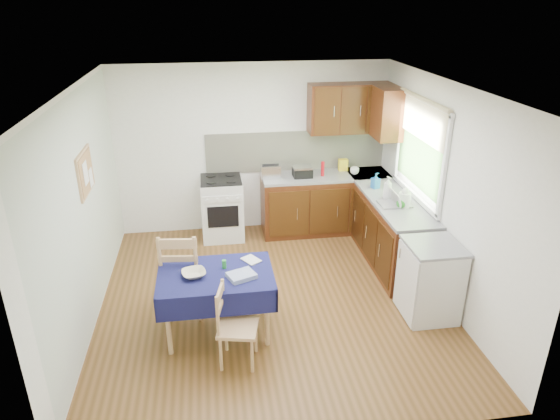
{
  "coord_description": "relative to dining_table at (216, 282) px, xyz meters",
  "views": [
    {
      "loc": [
        -0.65,
        -5.01,
        3.36
      ],
      "look_at": [
        0.11,
        0.12,
        1.11
      ],
      "focal_mm": 32.0,
      "sensor_mm": 36.0,
      "label": 1
    }
  ],
  "objects": [
    {
      "name": "floor",
      "position": [
        0.65,
        0.52,
        -0.61
      ],
      "size": [
        4.2,
        4.2,
        0.0
      ],
      "primitive_type": "plane",
      "color": "#533616",
      "rests_on": "ground"
    },
    {
      "name": "ceiling",
      "position": [
        0.65,
        0.52,
        1.89
      ],
      "size": [
        4.0,
        4.2,
        0.02
      ],
      "primitive_type": "cube",
      "color": "white",
      "rests_on": "wall_back"
    },
    {
      "name": "wall_back",
      "position": [
        0.65,
        2.62,
        0.64
      ],
      "size": [
        4.0,
        0.02,
        2.5
      ],
      "primitive_type": "cube",
      "color": "silver",
      "rests_on": "ground"
    },
    {
      "name": "wall_front",
      "position": [
        0.65,
        -1.58,
        0.64
      ],
      "size": [
        4.0,
        0.02,
        2.5
      ],
      "primitive_type": "cube",
      "color": "silver",
      "rests_on": "ground"
    },
    {
      "name": "wall_left",
      "position": [
        -1.35,
        0.52,
        0.64
      ],
      "size": [
        0.02,
        4.2,
        2.5
      ],
      "primitive_type": "cube",
      "color": "silver",
      "rests_on": "ground"
    },
    {
      "name": "wall_right",
      "position": [
        2.65,
        0.52,
        0.64
      ],
      "size": [
        0.02,
        4.2,
        2.5
      ],
      "primitive_type": "cube",
      "color": "silver",
      "rests_on": "ground"
    },
    {
      "name": "base_cabinets",
      "position": [
        2.01,
        1.78,
        -0.18
      ],
      "size": [
        1.9,
        2.3,
        0.86
      ],
      "color": "black",
      "rests_on": "ground"
    },
    {
      "name": "worktop_back",
      "position": [
        1.7,
        2.32,
        0.27
      ],
      "size": [
        1.9,
        0.6,
        0.04
      ],
      "primitive_type": "cube",
      "color": "gray",
      "rests_on": "base_cabinets"
    },
    {
      "name": "worktop_right",
      "position": [
        2.35,
        1.17,
        0.27
      ],
      "size": [
        0.6,
        1.7,
        0.04
      ],
      "primitive_type": "cube",
      "color": "gray",
      "rests_on": "base_cabinets"
    },
    {
      "name": "worktop_corner",
      "position": [
        2.35,
        2.32,
        0.27
      ],
      "size": [
        0.6,
        0.6,
        0.04
      ],
      "primitive_type": "cube",
      "color": "gray",
      "rests_on": "base_cabinets"
    },
    {
      "name": "splashback",
      "position": [
        1.3,
        2.61,
        0.59
      ],
      "size": [
        2.7,
        0.02,
        0.6
      ],
      "primitive_type": "cube",
      "color": "beige",
      "rests_on": "wall_back"
    },
    {
      "name": "upper_cabinets",
      "position": [
        2.18,
        2.32,
        1.24
      ],
      "size": [
        1.2,
        0.85,
        0.7
      ],
      "color": "black",
      "rests_on": "wall_back"
    },
    {
      "name": "stove",
      "position": [
        0.15,
        2.32,
        -0.15
      ],
      "size": [
        0.6,
        0.61,
        0.92
      ],
      "color": "silver",
      "rests_on": "ground"
    },
    {
      "name": "window",
      "position": [
        2.63,
        1.22,
        1.04
      ],
      "size": [
        0.04,
        1.48,
        1.26
      ],
      "color": "#2C4E20",
      "rests_on": "wall_right"
    },
    {
      "name": "fridge",
      "position": [
        2.35,
        -0.03,
        -0.17
      ],
      "size": [
        0.58,
        0.6,
        0.89
      ],
      "color": "silver",
      "rests_on": "ground"
    },
    {
      "name": "corkboard",
      "position": [
        -1.32,
        0.82,
        0.99
      ],
      "size": [
        0.04,
        0.62,
        0.47
      ],
      "color": "tan",
      "rests_on": "wall_left"
    },
    {
      "name": "dining_table",
      "position": [
        0.0,
        0.0,
        0.0
      ],
      "size": [
        1.19,
        0.8,
        0.72
      ],
      "rotation": [
        0.0,
        0.0,
        -0.26
      ],
      "color": "#0E0E39",
      "rests_on": "ground"
    },
    {
      "name": "chair_far",
      "position": [
        -0.37,
        0.38,
        -0.06
      ],
      "size": [
        0.51,
        0.51,
        1.04
      ],
      "rotation": [
        0.0,
        0.0,
        3.03
      ],
      "color": "tan",
      "rests_on": "ground"
    },
    {
      "name": "chair_near",
      "position": [
        0.14,
        -0.5,
        -0.17
      ],
      "size": [
        0.44,
        0.44,
        0.84
      ],
      "rotation": [
        0.0,
        0.0,
        1.35
      ],
      "color": "tan",
      "rests_on": "ground"
    },
    {
      "name": "toaster",
      "position": [
        0.87,
        2.29,
        0.39
      ],
      "size": [
        0.28,
        0.17,
        0.22
      ],
      "rotation": [
        0.0,
        0.0,
        0.14
      ],
      "color": "silver",
      "rests_on": "worktop_back"
    },
    {
      "name": "sandwich_press",
      "position": [
        1.34,
        2.29,
        0.37
      ],
      "size": [
        0.27,
        0.24,
        0.16
      ],
      "rotation": [
        0.0,
        0.0,
        -0.24
      ],
      "color": "black",
      "rests_on": "worktop_back"
    },
    {
      "name": "sauce_bottle",
      "position": [
        1.64,
        2.27,
        0.4
      ],
      "size": [
        0.05,
        0.05,
        0.22
      ],
      "primitive_type": "cylinder",
      "color": "red",
      "rests_on": "worktop_back"
    },
    {
      "name": "yellow_packet",
      "position": [
        2.0,
        2.47,
        0.38
      ],
      "size": [
        0.16,
        0.13,
        0.18
      ],
      "primitive_type": "cube",
      "rotation": [
        0.0,
        0.0,
        0.4
      ],
      "color": "yellow",
      "rests_on": "worktop_back"
    },
    {
      "name": "dish_rack",
      "position": [
        2.3,
        1.07,
        0.31
      ],
      "size": [
        0.39,
        0.29,
        0.18
      ],
      "rotation": [
        0.0,
        0.0,
        -0.34
      ],
      "color": "gray",
      "rests_on": "worktop_right"
    },
    {
      "name": "kettle",
      "position": [
        2.39,
        0.98,
        0.4
      ],
      "size": [
        0.15,
        0.15,
        0.26
      ],
      "color": "silver",
      "rests_on": "worktop_right"
    },
    {
      "name": "cup",
      "position": [
        2.13,
        2.28,
        0.34
      ],
      "size": [
        0.15,
        0.15,
        0.1
      ],
      "primitive_type": "imported",
      "rotation": [
        0.0,
        0.0,
        0.15
      ],
      "color": "white",
      "rests_on": "worktop_back"
    },
    {
      "name": "soap_bottle_a",
      "position": [
        2.27,
        1.28,
        0.44
      ],
      "size": [
        0.14,
        0.14,
        0.3
      ],
      "primitive_type": "imported",
      "rotation": [
        0.0,
        0.0,
        0.28
      ],
      "color": "silver",
      "rests_on": "worktop_right"
    },
    {
      "name": "soap_bottle_b",
      "position": [
        2.25,
        1.68,
        0.39
      ],
      "size": [
        0.12,
        0.12,
        0.21
      ],
      "primitive_type": "imported",
      "rotation": [
        0.0,
        0.0,
        1.88
      ],
      "color": "blue",
      "rests_on": "worktop_right"
    },
    {
      "name": "soap_bottle_c",
      "position": [
        2.35,
        0.96,
        0.37
      ],
      "size": [
        0.18,
        0.18,
        0.16
      ],
      "primitive_type": "imported",
      "rotation": [
        0.0,
        0.0,
        3.89
      ],
      "color": "#267E22",
      "rests_on": "worktop_right"
    },
    {
      "name": "plate_bowl",
      "position": [
        -0.22,
        -0.02,
        0.13
      ],
      "size": [
        0.29,
        0.29,
        0.06
      ],
      "primitive_type": "imported",
      "rotation": [
        0.0,
        0.0,
        0.22
      ],
      "color": "beige",
      "rests_on": "dining_table"
    },
    {
      "name": "book",
      "position": [
        0.33,
        0.18,
        0.11
      ],
      "size": [
        0.23,
        0.25,
        0.02
      ],
      "primitive_type": "imported",
      "rotation": [
        0.0,
        0.0,
        0.57
      ],
      "color": "white",
      "rests_on": "dining_table"
    },
    {
      "name": "spice_jar",
      "position": [
        0.1,
        0.1,
        0.15
      ],
      "size": [
        0.05,
        0.05,
        0.09
      ],
      "primitive_type": "cylinder",
      "color": "green",
      "rests_on": "dining_table"
    },
    {
      "name": "tea_towel",
      "position": [
        0.26,
        -0.12,
        0.13
      ],
      "size": [
        0.32,
        0.29,
        0.05
      ],
      "primitive_type": "cube",
      "rotation": [
        0.0,
        0.0,
        0.38
      ],
      "color": "navy",
      "rests_on": "dining_table"
    }
  ]
}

